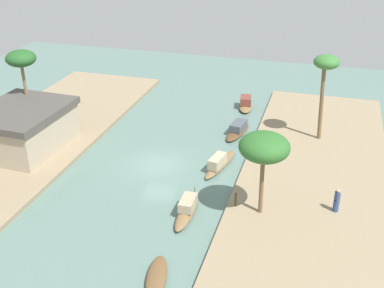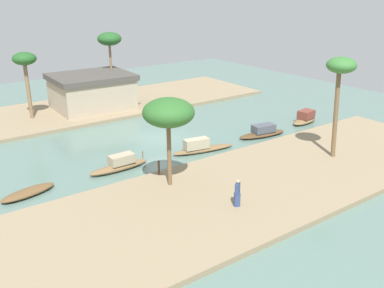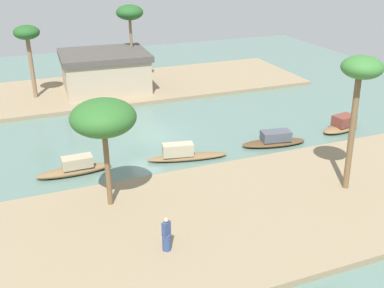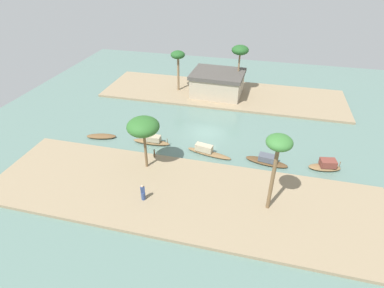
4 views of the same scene
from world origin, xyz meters
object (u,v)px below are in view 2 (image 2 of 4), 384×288
at_px(sampan_near_left_bank, 28,192).
at_px(palm_tree_right_tall, 25,62).
at_px(sampan_upstream_small, 263,132).
at_px(palm_tree_left_near, 168,113).
at_px(riverside_building, 92,91).
at_px(sampan_downstream_large, 120,164).
at_px(person_on_near_bank, 237,195).
at_px(sampan_foreground, 201,147).
at_px(palm_tree_left_far, 341,71).
at_px(palm_tree_right_short, 109,40).
at_px(sampan_with_red_awning, 305,118).
at_px(mooring_post, 159,168).

xyz_separation_m(sampan_near_left_bank, palm_tree_right_tall, (5.17, 15.47, 5.28)).
distance_m(sampan_upstream_small, palm_tree_left_near, 13.31).
bearing_deg(palm_tree_left_near, palm_tree_right_tall, 96.61).
bearing_deg(sampan_upstream_small, riverside_building, 126.23).
bearing_deg(sampan_downstream_large, riverside_building, 70.90).
bearing_deg(sampan_near_left_bank, person_on_near_bank, -57.41).
height_order(sampan_foreground, palm_tree_left_far, palm_tree_left_far).
bearing_deg(palm_tree_right_short, sampan_foreground, -94.11).
bearing_deg(sampan_with_red_awning, palm_tree_left_far, -137.56).
xyz_separation_m(sampan_with_red_awning, sampan_upstream_small, (-5.86, -0.43, -0.07)).
relative_size(sampan_near_left_bank, person_on_near_bank, 2.25).
distance_m(person_on_near_bank, palm_tree_right_short, 26.65).
xyz_separation_m(sampan_with_red_awning, palm_tree_right_tall, (-20.06, 15.50, 5.04)).
bearing_deg(sampan_upstream_small, palm_tree_right_tall, 140.86).
xyz_separation_m(sampan_foreground, riverside_building, (-1.63, 15.67, 1.63)).
relative_size(sampan_near_left_bank, palm_tree_right_short, 0.51).
relative_size(sampan_upstream_small, palm_tree_right_tall, 0.75).
height_order(sampan_downstream_large, sampan_upstream_small, sampan_downstream_large).
bearing_deg(sampan_downstream_large, palm_tree_left_far, -30.03).
bearing_deg(riverside_building, palm_tree_right_tall, -178.80).
height_order(sampan_foreground, riverside_building, riverside_building).
distance_m(sampan_near_left_bank, person_on_near_bank, 12.65).
relative_size(sampan_with_red_awning, palm_tree_right_tall, 0.56).
distance_m(sampan_foreground, riverside_building, 15.84).
xyz_separation_m(palm_tree_left_far, riverside_building, (-8.37, 22.52, -4.46)).
xyz_separation_m(sampan_with_red_awning, palm_tree_left_far, (-5.57, -7.16, 6.05)).
bearing_deg(mooring_post, palm_tree_left_near, -98.33).
distance_m(mooring_post, palm_tree_right_tall, 18.90).
bearing_deg(sampan_near_left_bank, palm_tree_left_near, -42.27).
height_order(sampan_downstream_large, mooring_post, mooring_post).
distance_m(sampan_with_red_awning, sampan_near_left_bank, 25.23).
xyz_separation_m(palm_tree_left_near, palm_tree_right_tall, (-2.29, 19.77, 0.56)).
xyz_separation_m(sampan_with_red_awning, palm_tree_right_short, (-11.10, 16.60, 6.19)).
distance_m(sampan_downstream_large, riverside_building, 16.00).
distance_m(sampan_downstream_large, palm_tree_right_tall, 16.13).
xyz_separation_m(sampan_with_red_awning, palm_tree_left_near, (-17.77, -4.27, 4.48)).
xyz_separation_m(sampan_downstream_large, palm_tree_right_short, (7.79, 16.36, 6.22)).
bearing_deg(person_on_near_bank, sampan_foreground, -144.35).
xyz_separation_m(sampan_foreground, sampan_near_left_bank, (-12.91, 0.34, -0.20)).
relative_size(sampan_upstream_small, mooring_post, 4.72).
height_order(sampan_with_red_awning, riverside_building, riverside_building).
relative_size(sampan_downstream_large, palm_tree_left_near, 0.80).
relative_size(person_on_near_bank, palm_tree_left_far, 0.23).
height_order(mooring_post, palm_tree_left_far, palm_tree_left_far).
distance_m(sampan_downstream_large, sampan_upstream_small, 13.04).
distance_m(sampan_downstream_large, palm_tree_left_far, 16.40).
height_order(sampan_with_red_awning, palm_tree_right_short, palm_tree_right_short).
relative_size(sampan_upstream_small, riverside_building, 0.58).
bearing_deg(sampan_foreground, sampan_with_red_awning, 12.38).
distance_m(palm_tree_left_far, palm_tree_right_tall, 26.91).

